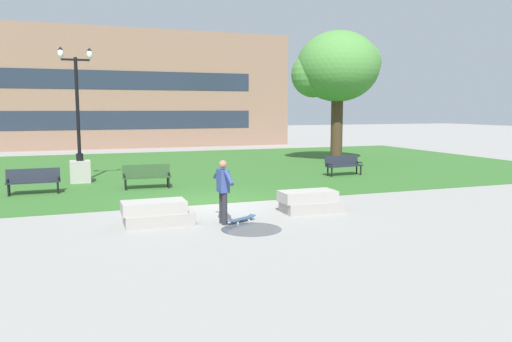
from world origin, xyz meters
TOP-DOWN VIEW (x-y plane):
  - ground_plane at (0.00, 0.00)m, footprint 140.00×140.00m
  - grass_lawn at (0.00, 10.00)m, footprint 40.00×20.00m
  - concrete_block_center at (-2.12, -2.25)m, footprint 1.86×0.90m
  - concrete_block_left at (2.43, -2.15)m, footprint 1.88×0.90m
  - person_skateboarder at (-0.44, -2.77)m, footprint 0.26×1.51m
  - skateboard at (0.06, -2.75)m, footprint 0.99×0.66m
  - puddle at (0.06, -3.61)m, footprint 1.55×1.55m
  - park_bench_near_left at (-1.54, 3.89)m, footprint 1.83×0.64m
  - park_bench_near_right at (7.46, 4.64)m, footprint 1.84×0.70m
  - park_bench_far_left at (-5.52, 3.99)m, footprint 1.82×0.59m
  - lamp_post_right at (-3.91, 6.40)m, footprint 1.32×0.80m
  - tree_far_left at (10.02, 10.04)m, footprint 4.89×4.66m
  - building_facade_distant at (-1.02, 24.50)m, footprint 28.31×1.03m

SIDE VIEW (x-z plane):
  - ground_plane at x=0.00m, z-range 0.00..0.00m
  - puddle at x=0.06m, z-range 0.00..0.01m
  - grass_lawn at x=0.00m, z-range 0.00..0.02m
  - skateboard at x=0.06m, z-range 0.02..0.15m
  - concrete_block_center at x=-2.12m, z-range -0.01..0.63m
  - concrete_block_left at x=2.43m, z-range -0.01..0.63m
  - park_bench_near_left at x=-1.54m, z-range 0.09..0.99m
  - park_bench_near_right at x=7.46m, z-range 0.09..0.99m
  - park_bench_far_left at x=-5.52m, z-range 0.09..0.99m
  - person_skateboarder at x=-0.44m, z-range 0.12..1.83m
  - lamp_post_right at x=-3.91m, z-range -1.62..3.87m
  - building_facade_distant at x=-1.02m, z-range -0.01..9.14m
  - tree_far_left at x=10.02m, z-range 1.64..9.04m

